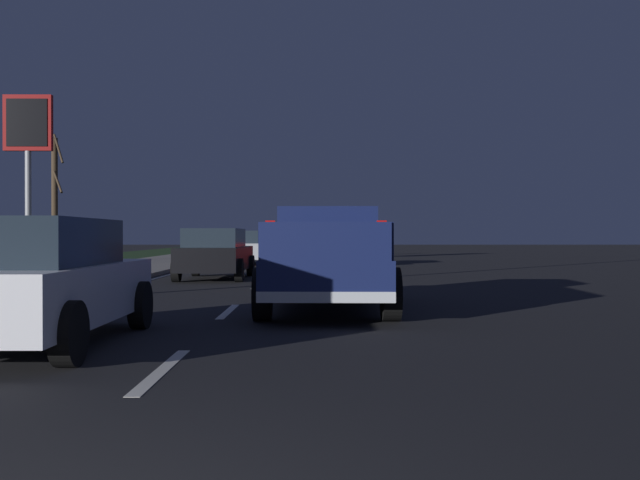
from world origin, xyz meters
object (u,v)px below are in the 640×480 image
(pickup_truck, at_px, (328,258))
(sedan_red, at_px, (322,248))
(sedan_silver, at_px, (243,247))
(bare_tree_far, at_px, (55,198))
(gas_price_sign, at_px, (28,138))
(sedan_white, at_px, (34,281))
(sedan_black, at_px, (216,253))

(pickup_truck, distance_m, sedan_red, 18.36)
(sedan_silver, height_order, bare_tree_far, bare_tree_far)
(gas_price_sign, height_order, bare_tree_far, gas_price_sign)
(pickup_truck, distance_m, bare_tree_far, 23.12)
(sedan_silver, distance_m, bare_tree_far, 8.87)
(pickup_truck, height_order, sedan_white, pickup_truck)
(sedan_white, bearing_deg, bare_tree_far, 19.25)
(sedan_red, relative_size, sedan_black, 1.00)
(pickup_truck, relative_size, sedan_red, 1.24)
(gas_price_sign, relative_size, bare_tree_far, 1.15)
(sedan_white, bearing_deg, gas_price_sign, 21.82)
(sedan_red, relative_size, bare_tree_far, 0.74)
(sedan_silver, bearing_deg, sedan_red, -109.02)
(sedan_red, bearing_deg, pickup_truck, 179.71)
(sedan_red, bearing_deg, sedan_black, 160.86)
(pickup_truck, bearing_deg, gas_price_sign, 37.31)
(sedan_white, xyz_separation_m, sedan_silver, (24.17, -0.14, 0.00))
(sedan_red, xyz_separation_m, bare_tree_far, (1.23, 12.17, 2.25))
(pickup_truck, distance_m, sedan_black, 9.29)
(pickup_truck, relative_size, gas_price_sign, 0.80)
(sedan_red, height_order, sedan_silver, same)
(sedan_silver, xyz_separation_m, bare_tree_far, (-0.01, 8.58, 2.25))
(sedan_black, bearing_deg, pickup_truck, -159.42)
(sedan_red, height_order, bare_tree_far, bare_tree_far)
(sedan_red, distance_m, sedan_silver, 3.80)
(sedan_red, bearing_deg, sedan_white, 170.75)
(sedan_white, bearing_deg, pickup_truck, -38.57)
(sedan_black, xyz_separation_m, gas_price_sign, (6.42, 8.26, 4.37))
(pickup_truck, relative_size, sedan_white, 1.24)
(sedan_black, height_order, sedan_white, same)
(pickup_truck, bearing_deg, bare_tree_far, 31.65)
(sedan_red, height_order, sedan_black, same)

